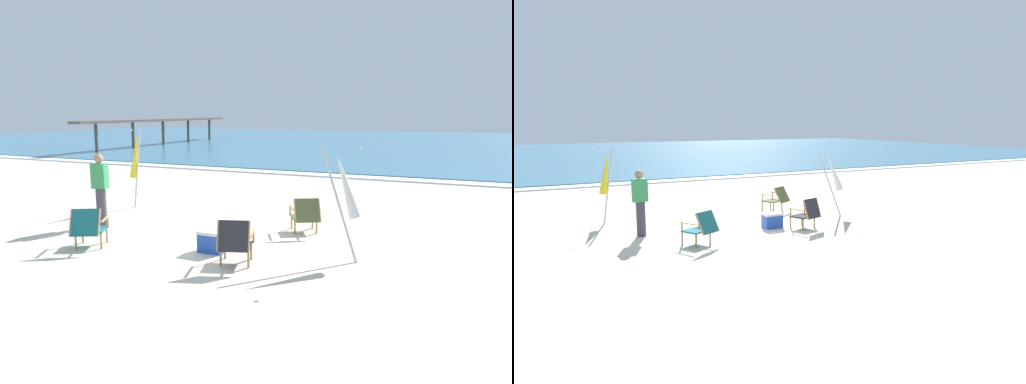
# 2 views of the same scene
# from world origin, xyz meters

# --- Properties ---
(ground_plane) EXTENTS (80.00, 80.00, 0.00)m
(ground_plane) POSITION_xyz_m (0.00, 0.00, 0.00)
(ground_plane) COLOR beige
(sea) EXTENTS (80.00, 40.00, 0.10)m
(sea) POSITION_xyz_m (0.00, 30.52, 0.05)
(sea) COLOR teal
(sea) RESTS_ON ground
(surf_band) EXTENTS (80.00, 1.10, 0.06)m
(surf_band) POSITION_xyz_m (0.00, 10.22, 0.03)
(surf_band) COLOR white
(surf_band) RESTS_ON ground
(beach_chair_front_left) EXTENTS (0.85, 0.92, 0.79)m
(beach_chair_front_left) POSITION_xyz_m (-1.22, -1.27, 0.43)
(beach_chair_front_left) COLOR #196066
(beach_chair_front_left) RESTS_ON ground
(beach_chair_far_center) EXTENTS (0.87, 0.95, 0.78)m
(beach_chair_far_center) POSITION_xyz_m (2.20, 1.43, 0.42)
(beach_chair_far_center) COLOR #515B33
(beach_chair_far_center) RESTS_ON ground
(beach_chair_mid_center) EXTENTS (0.75, 0.81, 0.82)m
(beach_chair_mid_center) POSITION_xyz_m (1.76, -1.04, 0.43)
(beach_chair_mid_center) COLOR #28282D
(beach_chair_mid_center) RESTS_ON ground
(umbrella_furled_white) EXTENTS (0.84, 0.38, 2.00)m
(umbrella_furled_white) POSITION_xyz_m (3.34, 0.04, 1.30)
(umbrella_furled_white) COLOR #B7B2A8
(umbrella_furled_white) RESTS_ON ground
(umbrella_furled_yellow) EXTENTS (0.43, 0.27, 2.11)m
(umbrella_furled_yellow) POSITION_xyz_m (-2.75, 2.12, 1.38)
(umbrella_furled_yellow) COLOR #B7B2A8
(umbrella_furled_yellow) RESTS_ON ground
(person_near_chairs) EXTENTS (0.37, 0.25, 1.63)m
(person_near_chairs) POSITION_xyz_m (-2.25, 0.22, 0.84)
(person_near_chairs) COLOR #383842
(person_near_chairs) RESTS_ON ground
(cooler_box) EXTENTS (0.49, 0.35, 0.40)m
(cooler_box) POSITION_xyz_m (1.02, -0.49, 0.20)
(cooler_box) COLOR blue
(cooler_box) RESTS_ON ground
(pier_distant) EXTENTS (0.90, 17.17, 2.00)m
(pier_distant) POSITION_xyz_m (-14.92, 20.60, 1.79)
(pier_distant) COLOR brown
(pier_distant) RESTS_ON ground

